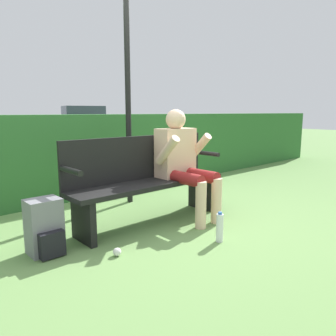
# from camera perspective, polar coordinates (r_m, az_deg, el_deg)

# --- Properties ---
(ground_plane) EXTENTS (40.00, 40.00, 0.00)m
(ground_plane) POSITION_cam_1_polar(r_m,az_deg,el_deg) (3.51, -2.95, -9.48)
(ground_plane) COLOR #668E4C
(hedge_back) EXTENTS (12.00, 0.46, 1.12)m
(hedge_back) POSITION_cam_1_polar(r_m,az_deg,el_deg) (4.66, -15.12, 2.07)
(hedge_back) COLOR #2D662D
(hedge_back) RESTS_ON ground
(park_bench) EXTENTS (1.79, 0.40, 0.91)m
(park_bench) POSITION_cam_1_polar(r_m,az_deg,el_deg) (3.44, -3.72, -1.78)
(park_bench) COLOR black
(park_bench) RESTS_ON ground
(person_seated) EXTENTS (0.57, 0.66, 1.18)m
(person_seated) POSITION_cam_1_polar(r_m,az_deg,el_deg) (3.56, 2.56, 1.65)
(person_seated) COLOR beige
(person_seated) RESTS_ON ground
(backpack) EXTENTS (0.27, 0.29, 0.46)m
(backpack) POSITION_cam_1_polar(r_m,az_deg,el_deg) (2.91, -20.63, -9.75)
(backpack) COLOR slate
(backpack) RESTS_ON ground
(water_bottle) EXTENTS (0.06, 0.06, 0.28)m
(water_bottle) POSITION_cam_1_polar(r_m,az_deg,el_deg) (3.02, 8.99, -10.22)
(water_bottle) COLOR white
(water_bottle) RESTS_ON ground
(signpost) EXTENTS (0.42, 0.09, 2.91)m
(signpost) POSITION_cam_1_polar(r_m,az_deg,el_deg) (4.19, -7.02, 16.14)
(signpost) COLOR black
(signpost) RESTS_ON ground
(parked_car) EXTENTS (4.26, 2.59, 1.44)m
(parked_car) POSITION_cam_1_polar(r_m,az_deg,el_deg) (17.18, -14.47, 7.90)
(parked_car) COLOR #B7BCC6
(parked_car) RESTS_ON ground
(litter_crumple) EXTENTS (0.07, 0.07, 0.07)m
(litter_crumple) POSITION_cam_1_polar(r_m,az_deg,el_deg) (2.77, -8.86, -14.25)
(litter_crumple) COLOR silver
(litter_crumple) RESTS_ON ground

